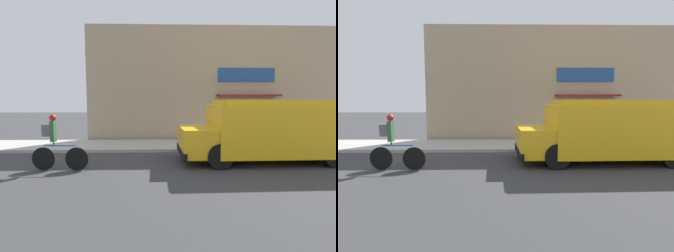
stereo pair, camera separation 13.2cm
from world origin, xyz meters
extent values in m
plane|color=#38383A|center=(0.00, 0.00, 0.00)|extent=(70.00, 70.00, 0.00)
cube|color=#ADAAA3|center=(0.00, 1.37, 0.06)|extent=(28.00, 2.73, 0.13)
cube|color=tan|center=(0.00, 3.05, 2.94)|extent=(14.83, 0.18, 5.87)
cube|color=#1E4C93|center=(0.71, 2.94, 3.40)|extent=(2.93, 0.05, 0.70)
cube|color=maroon|center=(0.71, 2.54, 2.35)|extent=(3.07, 0.84, 0.10)
cube|color=yellow|center=(0.50, -1.56, 1.12)|extent=(4.89, 2.44, 1.68)
cube|color=yellow|center=(-2.47, -1.63, 0.74)|extent=(1.16, 2.16, 0.92)
cube|color=yellow|center=(0.50, -1.56, 2.05)|extent=(4.49, 2.24, 0.18)
cube|color=black|center=(-2.98, -1.65, 0.38)|extent=(0.17, 2.28, 0.24)
cube|color=red|center=(-0.86, -0.18, 1.20)|extent=(0.03, 0.44, 0.44)
cylinder|color=black|center=(-1.92, -0.62, 0.40)|extent=(0.80, 0.28, 0.80)
cylinder|color=black|center=(-1.87, -2.62, 0.40)|extent=(0.80, 0.28, 0.80)
cylinder|color=black|center=(1.76, -0.53, 0.40)|extent=(0.80, 0.28, 0.80)
cylinder|color=black|center=(1.81, -2.53, 0.40)|extent=(0.80, 0.28, 0.80)
cylinder|color=black|center=(-6.23, -2.63, 0.35)|extent=(0.70, 0.08, 0.70)
cylinder|color=black|center=(-7.25, -2.57, 0.35)|extent=(0.70, 0.08, 0.70)
cylinder|color=#234793|center=(-6.74, -2.60, 0.75)|extent=(0.97, 0.09, 0.04)
cylinder|color=#234793|center=(-6.92, -2.58, 0.81)|extent=(0.04, 0.04, 0.12)
cube|color=#2D5B38|center=(-6.92, -2.58, 1.18)|extent=(0.13, 0.21, 0.62)
sphere|color=red|center=(-6.92, -2.58, 1.60)|extent=(0.20, 0.20, 0.20)
cube|color=#565B60|center=(-7.10, -2.57, 1.21)|extent=(0.27, 0.16, 0.36)
cylinder|color=#38383D|center=(1.32, 2.01, 0.54)|extent=(0.54, 0.54, 0.83)
cylinder|color=black|center=(1.32, 2.01, 0.98)|extent=(0.55, 0.55, 0.04)
camera|label=1|loc=(-3.72, -10.47, 2.13)|focal=28.00mm
camera|label=2|loc=(-3.59, -10.48, 2.13)|focal=28.00mm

